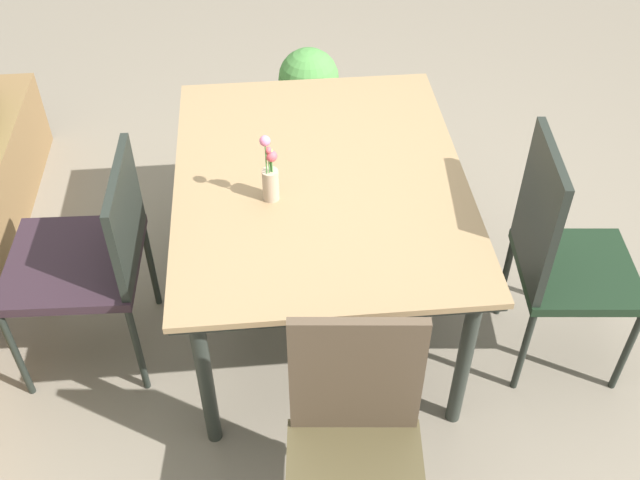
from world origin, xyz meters
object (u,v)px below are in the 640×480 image
object	(u,v)px
chair_end_left	(355,444)
potted_plant	(308,96)
flower_vase	(270,176)
chair_near_left	(560,251)
dining_table	(320,189)
chair_far_side	(92,252)

from	to	relation	value
chair_end_left	potted_plant	size ratio (longest dim) A/B	1.69
flower_vase	chair_near_left	bearing A→B (deg)	-100.35
chair_end_left	chair_near_left	world-z (taller)	chair_near_left
dining_table	flower_vase	world-z (taller)	flower_vase
dining_table	chair_end_left	bearing A→B (deg)	-179.58
chair_end_left	chair_far_side	bearing A→B (deg)	-40.34
chair_end_left	chair_near_left	bearing A→B (deg)	-134.47
dining_table	potted_plant	xyz separation A→B (m)	(1.27, -0.06, -0.38)
dining_table	flower_vase	distance (m)	0.28
potted_plant	chair_far_side	bearing A→B (deg)	146.25
dining_table	chair_end_left	world-z (taller)	chair_end_left
chair_near_left	potted_plant	distance (m)	1.80
chair_near_left	flower_vase	distance (m)	1.11
potted_plant	dining_table	bearing A→B (deg)	177.50
potted_plant	chair_near_left	bearing A→B (deg)	-152.78
chair_near_left	potted_plant	xyz separation A→B (m)	(1.58, 0.81, -0.27)
chair_end_left	flower_vase	bearing A→B (deg)	-72.40
chair_end_left	chair_far_side	xyz separation A→B (m)	(0.91, 0.89, -0.00)
chair_end_left	chair_far_side	size ratio (longest dim) A/B	1.06
chair_near_left	potted_plant	bearing A→B (deg)	-147.31
flower_vase	potted_plant	world-z (taller)	flower_vase
flower_vase	dining_table	bearing A→B (deg)	-58.56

